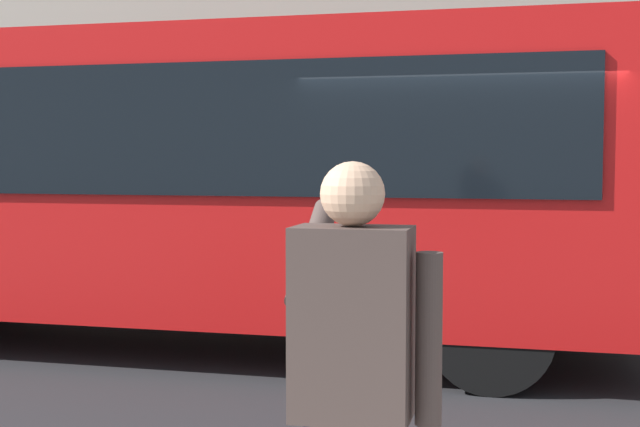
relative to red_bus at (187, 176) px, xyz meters
The scene contains 3 objects.
ground_plane 3.23m from the red_bus, behind, with size 60.00×60.00×0.00m, color #232326.
red_bus is the anchor object (origin of this frame).
pedestrian_photographer 5.77m from the red_bus, 118.27° to the left, with size 0.53×0.52×1.70m.
Camera 1 is at (-0.54, 7.70, 1.86)m, focal length 47.74 mm.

